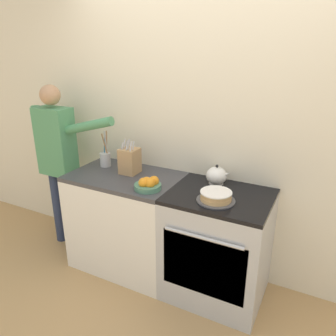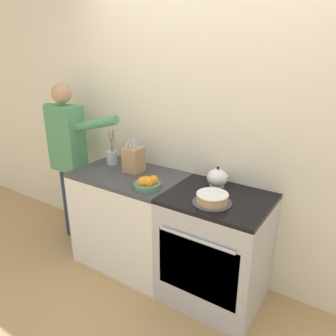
{
  "view_description": "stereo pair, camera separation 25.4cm",
  "coord_description": "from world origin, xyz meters",
  "px_view_note": "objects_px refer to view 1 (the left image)",
  "views": [
    {
      "loc": [
        0.9,
        -1.84,
        1.94
      ],
      "look_at": [
        -0.19,
        0.28,
        1.04
      ],
      "focal_mm": 35.0,
      "sensor_mm": 36.0,
      "label": 1
    },
    {
      "loc": [
        1.12,
        -1.71,
        1.94
      ],
      "look_at": [
        -0.19,
        0.28,
        1.04
      ],
      "focal_mm": 35.0,
      "sensor_mm": 36.0,
      "label": 2
    }
  ],
  "objects_px": {
    "utensil_crock": "(105,158)",
    "fruit_bowl": "(148,184)",
    "person_baker": "(58,155)",
    "stove_range": "(217,246)",
    "knife_block": "(130,161)",
    "layer_cake": "(216,197)",
    "tea_kettle": "(217,176)"
  },
  "relations": [
    {
      "from": "layer_cake",
      "to": "person_baker",
      "type": "height_order",
      "value": "person_baker"
    },
    {
      "from": "stove_range",
      "to": "fruit_bowl",
      "type": "relative_size",
      "value": 4.24
    },
    {
      "from": "stove_range",
      "to": "layer_cake",
      "type": "xyz_separation_m",
      "value": [
        0.01,
        -0.11,
        0.48
      ]
    },
    {
      "from": "layer_cake",
      "to": "tea_kettle",
      "type": "xyz_separation_m",
      "value": [
        -0.1,
        0.3,
        0.03
      ]
    },
    {
      "from": "utensil_crock",
      "to": "fruit_bowl",
      "type": "bearing_deg",
      "value": -23.76
    },
    {
      "from": "stove_range",
      "to": "fruit_bowl",
      "type": "xyz_separation_m",
      "value": [
        -0.53,
        -0.16,
        0.49
      ]
    },
    {
      "from": "knife_block",
      "to": "person_baker",
      "type": "height_order",
      "value": "person_baker"
    },
    {
      "from": "utensil_crock",
      "to": "person_baker",
      "type": "distance_m",
      "value": 0.49
    },
    {
      "from": "utensil_crock",
      "to": "stove_range",
      "type": "bearing_deg",
      "value": -5.58
    },
    {
      "from": "utensil_crock",
      "to": "fruit_bowl",
      "type": "relative_size",
      "value": 1.61
    },
    {
      "from": "layer_cake",
      "to": "person_baker",
      "type": "bearing_deg",
      "value": 175.68
    },
    {
      "from": "stove_range",
      "to": "person_baker",
      "type": "relative_size",
      "value": 0.55
    },
    {
      "from": "stove_range",
      "to": "person_baker",
      "type": "height_order",
      "value": "person_baker"
    },
    {
      "from": "tea_kettle",
      "to": "utensil_crock",
      "type": "height_order",
      "value": "utensil_crock"
    },
    {
      "from": "knife_block",
      "to": "layer_cake",
      "type": "bearing_deg",
      "value": -12.2
    },
    {
      "from": "utensil_crock",
      "to": "fruit_bowl",
      "type": "xyz_separation_m",
      "value": [
        0.61,
        -0.27,
        -0.03
      ]
    },
    {
      "from": "layer_cake",
      "to": "knife_block",
      "type": "relative_size",
      "value": 0.91
    },
    {
      "from": "knife_block",
      "to": "fruit_bowl",
      "type": "height_order",
      "value": "knife_block"
    },
    {
      "from": "stove_range",
      "to": "knife_block",
      "type": "distance_m",
      "value": 1.01
    },
    {
      "from": "fruit_bowl",
      "to": "person_baker",
      "type": "height_order",
      "value": "person_baker"
    },
    {
      "from": "knife_block",
      "to": "utensil_crock",
      "type": "bearing_deg",
      "value": 171.92
    },
    {
      "from": "person_baker",
      "to": "stove_range",
      "type": "bearing_deg",
      "value": 7.86
    },
    {
      "from": "fruit_bowl",
      "to": "person_baker",
      "type": "xyz_separation_m",
      "value": [
        -1.09,
        0.17,
        0.03
      ]
    },
    {
      "from": "tea_kettle",
      "to": "fruit_bowl",
      "type": "height_order",
      "value": "tea_kettle"
    },
    {
      "from": "stove_range",
      "to": "utensil_crock",
      "type": "bearing_deg",
      "value": 174.42
    },
    {
      "from": "person_baker",
      "to": "knife_block",
      "type": "bearing_deg",
      "value": 12.67
    },
    {
      "from": "stove_range",
      "to": "tea_kettle",
      "type": "bearing_deg",
      "value": 117.16
    },
    {
      "from": "stove_range",
      "to": "tea_kettle",
      "type": "xyz_separation_m",
      "value": [
        -0.09,
        0.18,
        0.52
      ]
    },
    {
      "from": "layer_cake",
      "to": "fruit_bowl",
      "type": "distance_m",
      "value": 0.53
    },
    {
      "from": "fruit_bowl",
      "to": "person_baker",
      "type": "distance_m",
      "value": 1.1
    },
    {
      "from": "stove_range",
      "to": "utensil_crock",
      "type": "relative_size",
      "value": 2.63
    },
    {
      "from": "tea_kettle",
      "to": "person_baker",
      "type": "height_order",
      "value": "person_baker"
    }
  ]
}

